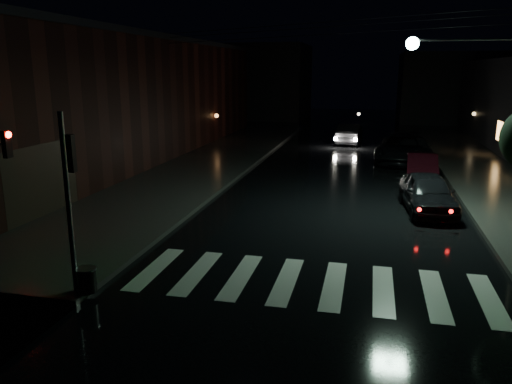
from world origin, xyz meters
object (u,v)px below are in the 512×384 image
Objects in this scene: parked_car_b at (422,168)px; oncoming_car at (350,134)px; parked_car_c at (412,149)px; parked_car_d at (402,149)px; parked_car_a at (428,193)px.

oncoming_car is (-4.01, 12.20, 0.07)m from parked_car_b.
parked_car_c is (-0.09, 5.51, 0.08)m from parked_car_b.
parked_car_d reaches higher than parked_car_c.
parked_car_b is at bearing -74.60° from parked_car_d.
parked_car_c is at bearing 123.77° from oncoming_car.
oncoming_car is (-3.92, 6.69, -0.01)m from parked_car_c.
parked_car_b is (0.27, 5.54, -0.07)m from parked_car_a.
oncoming_car is at bearing 122.74° from parked_car_d.
parked_car_b is 0.91× the size of oncoming_car.
oncoming_car reaches higher than parked_car_a.
parked_car_d reaches higher than parked_car_b.
parked_car_c is at bearing 94.25° from parked_car_b.
parked_car_d is (-0.60, -0.43, 0.06)m from parked_car_c.
parked_car_d is at bearing 86.67° from parked_car_a.
parked_car_d reaches higher than parked_car_a.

